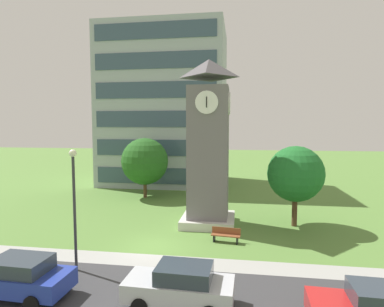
{
  "coord_description": "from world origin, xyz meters",
  "views": [
    {
      "loc": [
        4.92,
        -18.01,
        7.19
      ],
      "look_at": [
        1.36,
        5.87,
        5.12
      ],
      "focal_mm": 29.82,
      "sensor_mm": 36.0,
      "label": 1
    }
  ],
  "objects_px": {
    "clock_tower": "(209,151)",
    "parked_car_silver": "(180,285)",
    "park_bench": "(226,235)",
    "parked_car_blue": "(17,277)",
    "tree_near_tower": "(296,174)",
    "tree_by_building": "(145,161)",
    "street_lamp": "(74,196)"
  },
  "relations": [
    {
      "from": "clock_tower",
      "to": "park_bench",
      "type": "relative_size",
      "value": 6.46
    },
    {
      "from": "park_bench",
      "to": "tree_by_building",
      "type": "bearing_deg",
      "value": 127.24
    },
    {
      "from": "parked_car_blue",
      "to": "parked_car_silver",
      "type": "relative_size",
      "value": 1.06
    },
    {
      "from": "street_lamp",
      "to": "tree_by_building",
      "type": "relative_size",
      "value": 1.01
    },
    {
      "from": "tree_near_tower",
      "to": "parked_car_blue",
      "type": "bearing_deg",
      "value": -138.53
    },
    {
      "from": "park_bench",
      "to": "street_lamp",
      "type": "xyz_separation_m",
      "value": [
        -7.25,
        -4.99,
        3.28
      ]
    },
    {
      "from": "clock_tower",
      "to": "parked_car_blue",
      "type": "bearing_deg",
      "value": -122.16
    },
    {
      "from": "park_bench",
      "to": "tree_by_building",
      "type": "height_order",
      "value": "tree_by_building"
    },
    {
      "from": "park_bench",
      "to": "tree_near_tower",
      "type": "relative_size",
      "value": 0.32
    },
    {
      "from": "clock_tower",
      "to": "parked_car_silver",
      "type": "xyz_separation_m",
      "value": [
        -0.06,
        -10.86,
        -4.52
      ]
    },
    {
      "from": "tree_by_building",
      "to": "parked_car_silver",
      "type": "relative_size",
      "value": 1.37
    },
    {
      "from": "park_bench",
      "to": "tree_near_tower",
      "type": "height_order",
      "value": "tree_near_tower"
    },
    {
      "from": "tree_by_building",
      "to": "tree_near_tower",
      "type": "distance_m",
      "value": 15.26
    },
    {
      "from": "parked_car_blue",
      "to": "parked_car_silver",
      "type": "xyz_separation_m",
      "value": [
        6.95,
        0.29,
        -0.0
      ]
    },
    {
      "from": "parked_car_silver",
      "to": "clock_tower",
      "type": "bearing_deg",
      "value": 89.68
    },
    {
      "from": "parked_car_blue",
      "to": "parked_car_silver",
      "type": "bearing_deg",
      "value": 2.43
    },
    {
      "from": "clock_tower",
      "to": "tree_by_building",
      "type": "height_order",
      "value": "clock_tower"
    },
    {
      "from": "tree_by_building",
      "to": "parked_car_silver",
      "type": "height_order",
      "value": "tree_by_building"
    },
    {
      "from": "clock_tower",
      "to": "street_lamp",
      "type": "bearing_deg",
      "value": -124.44
    },
    {
      "from": "park_bench",
      "to": "parked_car_blue",
      "type": "height_order",
      "value": "parked_car_blue"
    },
    {
      "from": "clock_tower",
      "to": "parked_car_silver",
      "type": "relative_size",
      "value": 2.7
    },
    {
      "from": "clock_tower",
      "to": "park_bench",
      "type": "xyz_separation_m",
      "value": [
        1.44,
        -3.48,
        -4.92
      ]
    },
    {
      "from": "parked_car_blue",
      "to": "parked_car_silver",
      "type": "distance_m",
      "value": 6.96
    },
    {
      "from": "park_bench",
      "to": "parked_car_silver",
      "type": "height_order",
      "value": "parked_car_silver"
    },
    {
      "from": "tree_by_building",
      "to": "tree_near_tower",
      "type": "xyz_separation_m",
      "value": [
        13.38,
        -7.33,
        0.12
      ]
    },
    {
      "from": "tree_by_building",
      "to": "parked_car_blue",
      "type": "height_order",
      "value": "tree_by_building"
    },
    {
      "from": "park_bench",
      "to": "street_lamp",
      "type": "height_order",
      "value": "street_lamp"
    },
    {
      "from": "clock_tower",
      "to": "tree_near_tower",
      "type": "relative_size",
      "value": 2.05
    },
    {
      "from": "parked_car_blue",
      "to": "parked_car_silver",
      "type": "height_order",
      "value": "same"
    },
    {
      "from": "clock_tower",
      "to": "tree_near_tower",
      "type": "xyz_separation_m",
      "value": [
        6.2,
        0.52,
        -1.59
      ]
    },
    {
      "from": "parked_car_blue",
      "to": "street_lamp",
      "type": "bearing_deg",
      "value": 65.87
    },
    {
      "from": "street_lamp",
      "to": "parked_car_blue",
      "type": "relative_size",
      "value": 1.3
    }
  ]
}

